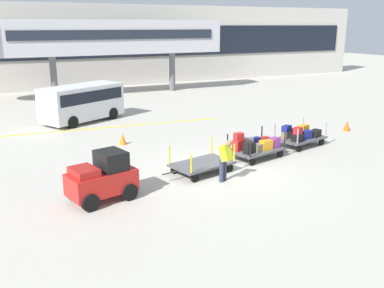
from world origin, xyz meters
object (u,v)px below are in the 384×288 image
(baggage_cart_lead, at_px, (202,164))
(safety_cone_far, at_px, (347,126))
(baggage_cart_tail, at_px, (300,135))
(safety_cone_near, at_px, (123,139))
(baggage_cart_middle, at_px, (255,146))
(baggage_tug, at_px, (103,178))
(shuttle_van, at_px, (82,100))
(baggage_handler, at_px, (225,158))

(baggage_cart_lead, distance_m, safety_cone_far, 10.36)
(baggage_cart_tail, distance_m, safety_cone_near, 8.27)
(baggage_cart_middle, relative_size, safety_cone_far, 5.61)
(baggage_tug, distance_m, baggage_cart_middle, 7.13)
(baggage_cart_lead, xyz_separation_m, baggage_cart_tail, (5.83, 1.31, 0.16))
(baggage_cart_lead, xyz_separation_m, safety_cone_far, (10.05, 2.51, -0.07))
(baggage_tug, xyz_separation_m, baggage_cart_tail, (9.89, 2.22, -0.24))
(baggage_cart_middle, height_order, safety_cone_near, baggage_cart_middle)
(baggage_tug, distance_m, safety_cone_near, 6.71)
(shuttle_van, height_order, safety_cone_far, shuttle_van)
(baggage_cart_tail, bearing_deg, shuttle_van, 128.39)
(baggage_handler, bearing_deg, baggage_cart_lead, 103.99)
(baggage_cart_lead, distance_m, baggage_handler, 1.33)
(baggage_cart_tail, relative_size, safety_cone_near, 5.61)
(baggage_tug, xyz_separation_m, baggage_handler, (4.35, -0.27, 0.11))
(safety_cone_near, distance_m, safety_cone_far, 11.81)
(safety_cone_near, bearing_deg, baggage_cart_lead, -74.69)
(baggage_tug, bearing_deg, shuttle_van, 79.95)
(baggage_handler, xyz_separation_m, safety_cone_far, (9.76, 3.70, -0.59))
(baggage_tug, bearing_deg, safety_cone_near, 66.95)
(baggage_handler, bearing_deg, safety_cone_near, 105.07)
(baggage_tug, relative_size, baggage_handler, 1.47)
(baggage_tug, height_order, baggage_cart_tail, baggage_tug)
(baggage_cart_lead, relative_size, baggage_cart_tail, 1.00)
(baggage_tug, bearing_deg, safety_cone_far, 13.66)
(shuttle_van, bearing_deg, baggage_tug, -100.05)
(baggage_cart_middle, distance_m, safety_cone_near, 6.30)
(safety_cone_near, bearing_deg, safety_cone_far, -13.37)
(baggage_tug, distance_m, baggage_cart_tail, 10.14)
(baggage_cart_middle, bearing_deg, baggage_tug, -167.12)
(baggage_cart_lead, distance_m, shuttle_van, 11.30)
(baggage_handler, bearing_deg, shuttle_van, 100.25)
(baggage_cart_tail, bearing_deg, safety_cone_near, 151.57)
(baggage_cart_tail, distance_m, safety_cone_far, 4.39)
(baggage_tug, height_order, safety_cone_far, baggage_tug)
(baggage_cart_tail, xyz_separation_m, baggage_handler, (-5.54, -2.49, 0.36))
(baggage_cart_tail, bearing_deg, baggage_handler, -155.78)
(safety_cone_near, bearing_deg, baggage_tug, -113.05)
(baggage_tug, relative_size, baggage_cart_tail, 0.74)
(baggage_tug, xyz_separation_m, safety_cone_far, (14.11, 3.43, -0.48))
(shuttle_van, bearing_deg, baggage_handler, -79.75)
(baggage_tug, bearing_deg, baggage_cart_middle, 12.88)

